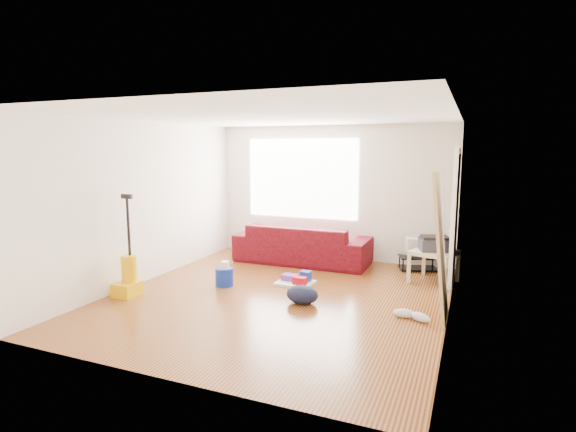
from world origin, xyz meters
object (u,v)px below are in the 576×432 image
at_px(cleaning_tray, 297,281).
at_px(vacuum, 128,277).
at_px(side_table, 434,256).
at_px(bucket, 225,285).
at_px(backpack, 302,303).
at_px(tv_stand, 418,263).
at_px(sofa, 302,262).

distance_m(cleaning_tray, vacuum, 2.46).
xyz_separation_m(side_table, cleaning_tray, (-1.93, -0.93, -0.36)).
height_order(side_table, cleaning_tray, side_table).
relative_size(bucket, backpack, 0.61).
xyz_separation_m(side_table, bucket, (-2.92, -1.41, -0.42)).
height_order(tv_stand, cleaning_tray, tv_stand).
distance_m(side_table, backpack, 2.34).
relative_size(cleaning_tray, backpack, 1.29).
height_order(sofa, cleaning_tray, sofa).
distance_m(tv_stand, vacuum, 4.71).
bearing_deg(sofa, cleaning_tray, 106.96).
distance_m(bucket, backpack, 1.41).
bearing_deg(bucket, vacuum, -138.34).
bearing_deg(bucket, backpack, -11.99).
bearing_deg(bucket, side_table, 25.82).
xyz_separation_m(tv_stand, vacuum, (-3.65, -2.98, 0.14)).
distance_m(tv_stand, backpack, 2.67).
bearing_deg(sofa, vacuum, 59.09).
bearing_deg(cleaning_tray, side_table, 25.84).
relative_size(backpack, vacuum, 0.31).
distance_m(cleaning_tray, backpack, 0.87).
distance_m(backpack, vacuum, 2.50).
bearing_deg(bucket, sofa, 71.69).
relative_size(side_table, cleaning_tray, 1.35).
xyz_separation_m(sofa, tv_stand, (2.03, 0.27, 0.13)).
xyz_separation_m(tv_stand, side_table, (0.30, -0.65, 0.29)).
relative_size(tv_stand, bucket, 2.64).
xyz_separation_m(sofa, vacuum, (-1.62, -2.71, 0.27)).
xyz_separation_m(sofa, side_table, (2.33, -0.38, 0.42)).
bearing_deg(side_table, tv_stand, 114.79).
xyz_separation_m(bucket, backpack, (1.38, -0.29, 0.00)).
relative_size(side_table, vacuum, 0.54).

